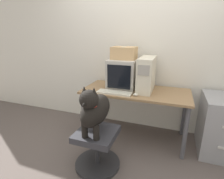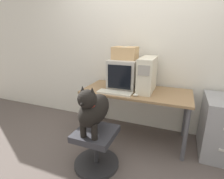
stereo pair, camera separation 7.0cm
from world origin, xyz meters
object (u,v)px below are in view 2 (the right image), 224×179
object	(u,v)px
pc_tower	(147,74)
keyboard	(115,93)
cardboard_box	(125,53)
office_chair	(96,147)
dog	(93,109)
crt_monitor	(125,74)

from	to	relation	value
pc_tower	keyboard	world-z (taller)	pc_tower
cardboard_box	office_chair	bearing A→B (deg)	-93.60
dog	cardboard_box	size ratio (longest dim) A/B	1.65
crt_monitor	office_chair	bearing A→B (deg)	-93.61
pc_tower	office_chair	size ratio (longest dim) A/B	0.97
keyboard	cardboard_box	bearing A→B (deg)	85.37
office_chair	cardboard_box	size ratio (longest dim) A/B	1.56
pc_tower	crt_monitor	bearing A→B (deg)	172.13
pc_tower	keyboard	bearing A→B (deg)	-142.26
crt_monitor	pc_tower	world-z (taller)	pc_tower
dog	cardboard_box	bearing A→B (deg)	86.53
crt_monitor	dog	world-z (taller)	crt_monitor
pc_tower	cardboard_box	size ratio (longest dim) A/B	1.52
pc_tower	office_chair	xyz separation A→B (m)	(-0.39, -0.79, -0.71)
crt_monitor	office_chair	distance (m)	1.09
pc_tower	keyboard	size ratio (longest dim) A/B	1.11
office_chair	dog	bearing A→B (deg)	-90.00
office_chair	cardboard_box	bearing A→B (deg)	86.40
pc_tower	keyboard	distance (m)	0.50
crt_monitor	keyboard	world-z (taller)	crt_monitor
pc_tower	office_chair	bearing A→B (deg)	-115.92
keyboard	dog	bearing A→B (deg)	-92.77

